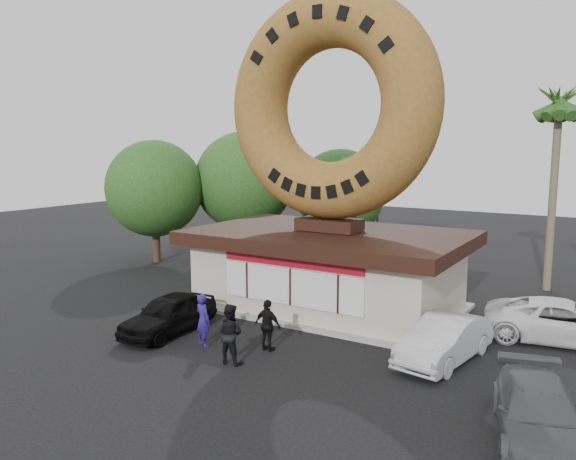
# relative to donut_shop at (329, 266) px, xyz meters

# --- Properties ---
(ground) EXTENTS (90.00, 90.00, 0.00)m
(ground) POSITION_rel_donut_shop_xyz_m (0.00, -5.98, -1.77)
(ground) COLOR black
(ground) RESTS_ON ground
(donut_shop) EXTENTS (11.20, 7.20, 3.80)m
(donut_shop) POSITION_rel_donut_shop_xyz_m (0.00, 0.00, 0.00)
(donut_shop) COLOR #B9B29D
(donut_shop) RESTS_ON ground
(giant_donut) EXTENTS (9.18, 2.34, 9.18)m
(giant_donut) POSITION_rel_donut_shop_xyz_m (0.00, 0.02, 6.62)
(giant_donut) COLOR olive
(giant_donut) RESTS_ON donut_shop
(tree_west) EXTENTS (6.00, 6.00, 7.65)m
(tree_west) POSITION_rel_donut_shop_xyz_m (-9.50, 7.02, 2.87)
(tree_west) COLOR #473321
(tree_west) RESTS_ON ground
(tree_mid) EXTENTS (5.20, 5.20, 6.63)m
(tree_mid) POSITION_rel_donut_shop_xyz_m (-4.00, 9.02, 2.25)
(tree_mid) COLOR #473321
(tree_mid) RESTS_ON ground
(tree_far) EXTENTS (5.60, 5.60, 7.14)m
(tree_far) POSITION_rel_donut_shop_xyz_m (-13.00, 3.02, 2.56)
(tree_far) COLOR #473321
(tree_far) RESTS_ON ground
(palm_near) EXTENTS (2.60, 2.60, 9.75)m
(palm_near) POSITION_rel_donut_shop_xyz_m (7.50, 8.02, 6.65)
(palm_near) COLOR #726651
(palm_near) RESTS_ON ground
(street_lamp) EXTENTS (2.11, 0.20, 8.00)m
(street_lamp) POSITION_rel_donut_shop_xyz_m (-1.86, 10.02, 2.72)
(street_lamp) COLOR #59595E
(street_lamp) RESTS_ON ground
(person_left) EXTENTS (0.78, 0.63, 1.84)m
(person_left) POSITION_rel_donut_shop_xyz_m (-1.44, -6.42, -0.85)
(person_left) COLOR navy
(person_left) RESTS_ON ground
(person_center) EXTENTS (1.01, 0.83, 1.92)m
(person_center) POSITION_rel_donut_shop_xyz_m (0.23, -7.12, -0.81)
(person_center) COLOR black
(person_center) RESTS_ON ground
(person_right) EXTENTS (1.05, 0.49, 1.75)m
(person_right) POSITION_rel_donut_shop_xyz_m (0.66, -5.60, -0.89)
(person_right) COLOR black
(person_right) RESTS_ON ground
(car_black) EXTENTS (1.85, 4.23, 1.42)m
(car_black) POSITION_rel_donut_shop_xyz_m (-3.44, -6.00, -1.06)
(car_black) COLOR black
(car_black) RESTS_ON ground
(car_silver) EXTENTS (2.17, 4.52, 1.43)m
(car_silver) POSITION_rel_donut_shop_xyz_m (5.95, -3.41, -1.05)
(car_silver) COLOR #BBBBC1
(car_silver) RESTS_ON ground
(car_grey) EXTENTS (2.93, 4.85, 1.31)m
(car_grey) POSITION_rel_donut_shop_xyz_m (9.21, -7.10, -1.11)
(car_grey) COLOR #505255
(car_grey) RESTS_ON ground
(car_white) EXTENTS (5.61, 3.19, 1.48)m
(car_white) POSITION_rel_donut_shop_xyz_m (9.02, 0.50, -1.03)
(car_white) COLOR white
(car_white) RESTS_ON ground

